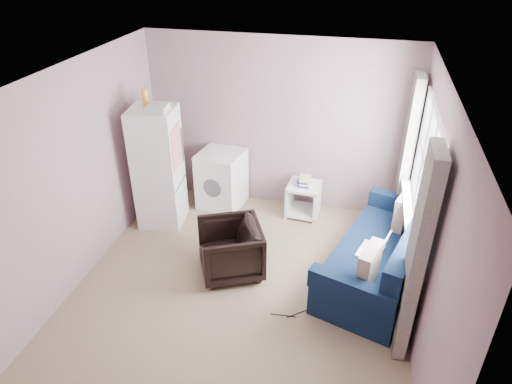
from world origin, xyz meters
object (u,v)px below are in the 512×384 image
Objects in this scene: side_table at (304,197)px; fridge at (158,167)px; sofa at (384,258)px; washing_machine at (222,178)px; armchair at (230,247)px.

fridge is at bearing -161.95° from side_table.
side_table is 1.68m from sofa.
sofa is (2.38, -1.23, -0.12)m from washing_machine.
sofa reaches higher than armchair.
washing_machine reaches higher than armchair.
sofa is at bearing -47.12° from side_table.
washing_machine is at bearing 175.66° from armchair.
sofa is at bearing -18.28° from washing_machine.
fridge is at bearing -173.42° from sofa.
armchair is 0.33× the size of sofa.
armchair is 0.85× the size of washing_machine.
washing_machine is 1.39× the size of side_table.
side_table is (0.67, 1.50, -0.08)m from armchair.
side_table is at bearing 130.73° from armchair.
armchair is 1.83m from sofa.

